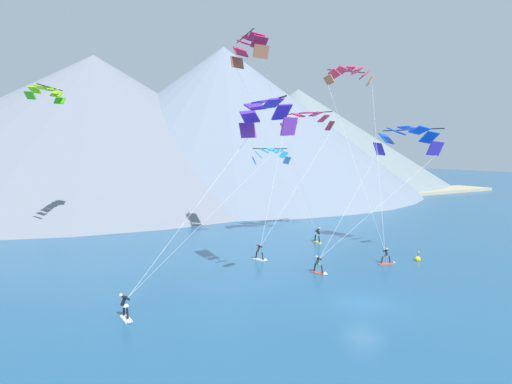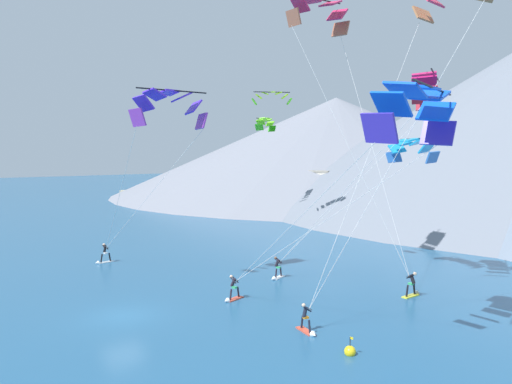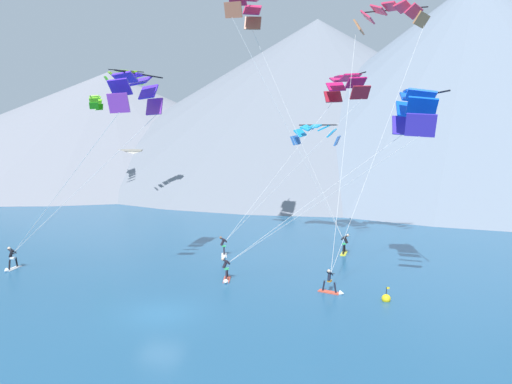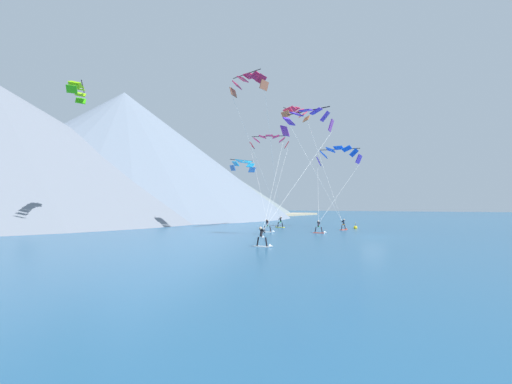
% 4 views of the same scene
% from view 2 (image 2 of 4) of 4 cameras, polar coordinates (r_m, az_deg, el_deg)
% --- Properties ---
extents(ground_plane, '(400.00, 400.00, 0.00)m').
position_cam_2_polar(ground_plane, '(31.47, -14.90, -13.54)').
color(ground_plane, '#23567F').
extents(kitesurfer_near_lead, '(0.94, 1.78, 1.74)m').
position_cam_2_polar(kitesurfer_near_lead, '(39.05, 2.39, -9.10)').
color(kitesurfer_near_lead, white).
rests_on(kitesurfer_near_lead, ground).
extents(kitesurfer_near_trail, '(0.65, 1.76, 1.77)m').
position_cam_2_polar(kitesurfer_near_trail, '(46.50, -17.05, -7.09)').
color(kitesurfer_near_trail, white).
rests_on(kitesurfer_near_trail, ground).
extents(kitesurfer_mid_center, '(0.78, 1.79, 1.68)m').
position_cam_2_polar(kitesurfer_mid_center, '(33.48, -2.76, -11.45)').
color(kitesurfer_mid_center, '#E54C33').
rests_on(kitesurfer_mid_center, ground).
extents(kitesurfer_far_left, '(1.78, 0.87, 1.65)m').
position_cam_2_polar(kitesurfer_far_left, '(27.80, 5.93, -14.87)').
color(kitesurfer_far_left, '#E54C33').
rests_on(kitesurfer_far_left, ground).
extents(kitesurfer_far_right, '(0.68, 1.76, 1.81)m').
position_cam_2_polar(kitesurfer_far_right, '(35.92, 17.51, -10.39)').
color(kitesurfer_far_right, yellow).
rests_on(kitesurfer_far_right, ground).
extents(parafoil_kite_near_lead, '(11.28, 8.10, 13.67)m').
position_cam_2_polar(parafoil_kite_near_lead, '(36.64, 18.71, 11.19)').
color(parafoil_kite_near_lead, maroon).
extents(parafoil_kite_near_trail, '(11.13, 6.15, 12.86)m').
position_cam_2_polar(parafoil_kite_near_trail, '(36.93, -9.90, 9.71)').
color(parafoil_kite_near_trail, purple).
extents(parafoil_kite_mid_center, '(13.77, 7.16, 11.68)m').
position_cam_2_polar(parafoil_kite_mid_center, '(25.39, 17.68, 9.16)').
color(parafoil_kite_mid_center, '#3D29B8').
extents(parafoil_kite_far_right, '(9.57, 5.96, 20.52)m').
position_cam_2_polar(parafoil_kite_far_right, '(41.58, 7.30, 19.83)').
color(parafoil_kite_far_right, '#A45C41').
extents(parafoil_kite_distant_high_outer, '(3.22, 4.99, 1.87)m').
position_cam_2_polar(parafoil_kite_distant_high_outer, '(70.97, 1.06, 7.93)').
color(parafoil_kite_distant_high_outer, '#249412').
extents(parafoil_kite_distant_low_drift, '(4.77, 2.46, 1.98)m').
position_cam_2_polar(parafoil_kite_distant_low_drift, '(40.57, 17.35, 4.88)').
color(parafoil_kite_distant_low_drift, '#2C63B2').
extents(parafoil_kite_distant_mid_solo, '(4.03, 4.36, 1.69)m').
position_cam_2_polar(parafoil_kite_distant_mid_solo, '(61.26, 1.81, 10.90)').
color(parafoil_kite_distant_mid_solo, '#3AB913').
extents(race_marker_buoy, '(0.56, 0.56, 1.02)m').
position_cam_2_polar(race_marker_buoy, '(25.42, 10.69, -17.47)').
color(race_marker_buoy, yellow).
rests_on(race_marker_buoy, ground).
extents(shoreline_strip, '(180.00, 10.00, 0.70)m').
position_cam_2_polar(shoreline_strip, '(67.51, 24.99, -3.97)').
color(shoreline_strip, tan).
rests_on(shoreline_strip, ground).
extents(shore_building_quay_east, '(8.29, 4.24, 6.92)m').
position_cam_2_polar(shore_building_quay_east, '(87.50, 7.03, 0.24)').
color(shore_building_quay_east, beige).
rests_on(shore_building_quay_east, ground).
extents(shore_building_quay_west, '(8.26, 6.55, 6.54)m').
position_cam_2_polar(shore_building_quay_west, '(79.07, 13.02, -0.40)').
color(shore_building_quay_west, beige).
rests_on(shore_building_quay_west, ground).
extents(mountain_peak_west_ridge, '(106.64, 106.64, 23.38)m').
position_cam_2_polar(mountain_peak_west_ridge, '(123.03, 9.08, 5.20)').
color(mountain_peak_west_ridge, gray).
rests_on(mountain_peak_west_ridge, ground).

